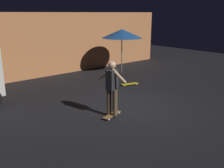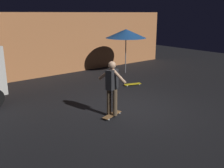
{
  "view_description": "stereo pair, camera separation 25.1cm",
  "coord_description": "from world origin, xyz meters",
  "px_view_note": "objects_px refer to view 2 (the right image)",
  "views": [
    {
      "loc": [
        -5.63,
        -5.74,
        3.1
      ],
      "look_at": [
        -0.9,
        -0.18,
        1.05
      ],
      "focal_mm": 40.68,
      "sensor_mm": 36.0,
      "label": 1
    },
    {
      "loc": [
        -5.44,
        -5.9,
        3.1
      ],
      "look_at": [
        -0.9,
        -0.18,
        1.05
      ],
      "focal_mm": 40.68,
      "sensor_mm": 36.0,
      "label": 2
    }
  ],
  "objects_px": {
    "patio_umbrella": "(126,34)",
    "skateboard_ridden": "(112,115)",
    "skater": "(112,84)",
    "skateboard_spare": "(133,84)"
  },
  "relations": [
    {
      "from": "patio_umbrella",
      "to": "skateboard_ridden",
      "type": "xyz_separation_m",
      "value": [
        -4.29,
        -4.25,
        -2.02
      ]
    },
    {
      "from": "skater",
      "to": "skateboard_spare",
      "type": "bearing_deg",
      "value": 37.09
    },
    {
      "from": "patio_umbrella",
      "to": "skateboard_ridden",
      "type": "bearing_deg",
      "value": -135.24
    },
    {
      "from": "skater",
      "to": "patio_umbrella",
      "type": "bearing_deg",
      "value": 44.76
    },
    {
      "from": "skateboard_spare",
      "to": "skater",
      "type": "distance_m",
      "value": 3.77
    },
    {
      "from": "skateboard_ridden",
      "to": "skateboard_spare",
      "type": "bearing_deg",
      "value": 37.09
    },
    {
      "from": "patio_umbrella",
      "to": "skateboard_spare",
      "type": "height_order",
      "value": "patio_umbrella"
    },
    {
      "from": "skateboard_ridden",
      "to": "skater",
      "type": "height_order",
      "value": "skater"
    },
    {
      "from": "skateboard_ridden",
      "to": "skater",
      "type": "relative_size",
      "value": 0.48
    },
    {
      "from": "patio_umbrella",
      "to": "skater",
      "type": "height_order",
      "value": "patio_umbrella"
    }
  ]
}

